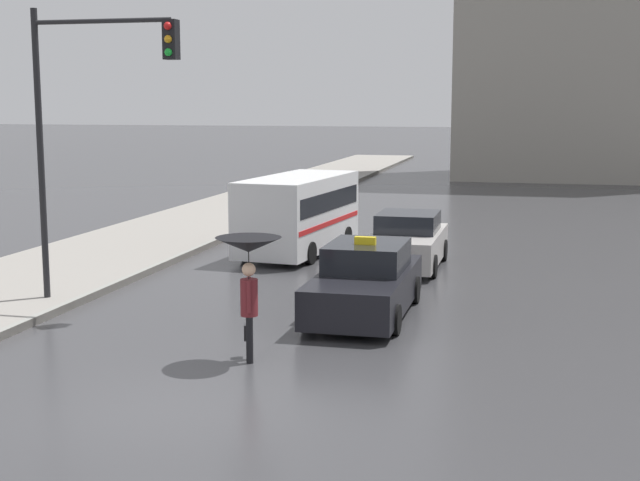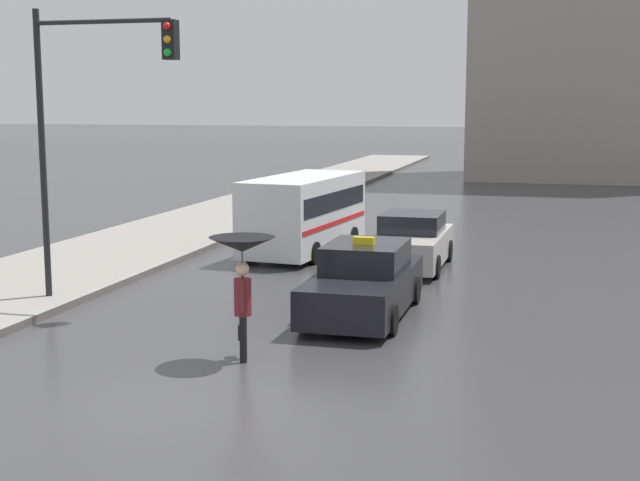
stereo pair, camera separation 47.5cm
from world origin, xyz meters
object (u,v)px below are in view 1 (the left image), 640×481
at_px(sedan_red, 407,242).
at_px(ambulance_van, 299,211).
at_px(pedestrian_with_umbrella, 249,259).
at_px(traffic_light, 89,105).
at_px(taxi, 365,283).

height_order(sedan_red, ambulance_van, ambulance_van).
xyz_separation_m(sedan_red, pedestrian_with_umbrella, (-1.37, -9.48, 1.11)).
bearing_deg(ambulance_van, traffic_light, 79.11).
bearing_deg(taxi, pedestrian_with_umbrella, 71.12).
height_order(taxi, sedan_red, taxi).
bearing_deg(taxi, ambulance_van, -64.78).
height_order(taxi, ambulance_van, ambulance_van).
height_order(ambulance_van, traffic_light, traffic_light).
bearing_deg(traffic_light, taxi, 7.30).
bearing_deg(sedan_red, ambulance_van, -23.45).
xyz_separation_m(taxi, pedestrian_with_umbrella, (-1.30, -3.81, 1.10)).
distance_m(sedan_red, ambulance_van, 3.79).
bearing_deg(traffic_light, sedan_red, 47.55).
distance_m(ambulance_van, pedestrian_with_umbrella, 11.18).
bearing_deg(sedan_red, traffic_light, 47.55).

